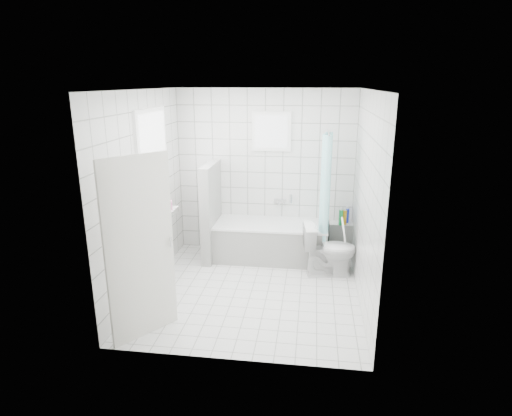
# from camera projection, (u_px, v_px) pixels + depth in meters

# --- Properties ---
(ground) EXTENTS (3.00, 3.00, 0.00)m
(ground) POSITION_uv_depth(u_px,v_px,m) (252.00, 290.00, 5.73)
(ground) COLOR white
(ground) RESTS_ON ground
(ceiling) EXTENTS (3.00, 3.00, 0.00)m
(ceiling) POSITION_uv_depth(u_px,v_px,m) (251.00, 89.00, 4.99)
(ceiling) COLOR white
(ceiling) RESTS_ON ground
(wall_back) EXTENTS (2.80, 0.02, 2.60)m
(wall_back) POSITION_uv_depth(u_px,v_px,m) (265.00, 173.00, 6.79)
(wall_back) COLOR white
(wall_back) RESTS_ON ground
(wall_front) EXTENTS (2.80, 0.02, 2.60)m
(wall_front) POSITION_uv_depth(u_px,v_px,m) (228.00, 239.00, 3.94)
(wall_front) COLOR white
(wall_front) RESTS_ON ground
(wall_left) EXTENTS (0.02, 3.00, 2.60)m
(wall_left) POSITION_uv_depth(u_px,v_px,m) (145.00, 193.00, 5.54)
(wall_left) COLOR white
(wall_left) RESTS_ON ground
(wall_right) EXTENTS (0.02, 3.00, 2.60)m
(wall_right) POSITION_uv_depth(u_px,v_px,m) (366.00, 201.00, 5.18)
(wall_right) COLOR white
(wall_right) RESTS_ON ground
(window_left) EXTENTS (0.01, 0.90, 1.40)m
(window_left) POSITION_uv_depth(u_px,v_px,m) (155.00, 166.00, 5.74)
(window_left) COLOR white
(window_left) RESTS_ON wall_left
(window_back) EXTENTS (0.50, 0.01, 0.50)m
(window_back) POSITION_uv_depth(u_px,v_px,m) (271.00, 132.00, 6.55)
(window_back) COLOR white
(window_back) RESTS_ON wall_back
(window_sill) EXTENTS (0.18, 1.02, 0.08)m
(window_sill) POSITION_uv_depth(u_px,v_px,m) (162.00, 219.00, 5.94)
(window_sill) COLOR white
(window_sill) RESTS_ON wall_left
(door) EXTENTS (0.51, 0.67, 2.00)m
(door) POSITION_uv_depth(u_px,v_px,m) (140.00, 249.00, 4.48)
(door) COLOR silver
(door) RESTS_ON ground
(bathtub) EXTENTS (1.74, 0.77, 0.58)m
(bathtub) POSITION_uv_depth(u_px,v_px,m) (271.00, 241.00, 6.70)
(bathtub) COLOR white
(bathtub) RESTS_ON ground
(partition_wall) EXTENTS (0.15, 0.85, 1.50)m
(partition_wall) POSITION_uv_depth(u_px,v_px,m) (211.00, 211.00, 6.64)
(partition_wall) COLOR white
(partition_wall) RESTS_ON ground
(tiled_ledge) EXTENTS (0.40, 0.24, 0.55)m
(tiled_ledge) POSITION_uv_depth(u_px,v_px,m) (341.00, 239.00, 6.81)
(tiled_ledge) COLOR white
(tiled_ledge) RESTS_ON ground
(toilet) EXTENTS (0.80, 0.52, 0.76)m
(toilet) POSITION_uv_depth(u_px,v_px,m) (329.00, 250.00, 6.11)
(toilet) COLOR white
(toilet) RESTS_ON ground
(curtain_rod) EXTENTS (0.02, 0.80, 0.02)m
(curtain_rod) POSITION_uv_depth(u_px,v_px,m) (328.00, 132.00, 6.09)
(curtain_rod) COLOR silver
(curtain_rod) RESTS_ON wall_back
(shower_curtain) EXTENTS (0.14, 0.48, 1.78)m
(shower_curtain) POSITION_uv_depth(u_px,v_px,m) (326.00, 195.00, 6.22)
(shower_curtain) COLOR #4ADBD9
(shower_curtain) RESTS_ON curtain_rod
(tub_faucet) EXTENTS (0.18, 0.06, 0.06)m
(tub_faucet) POSITION_uv_depth(u_px,v_px,m) (280.00, 201.00, 6.85)
(tub_faucet) COLOR silver
(tub_faucet) RESTS_ON wall_back
(sill_bottles) EXTENTS (0.16, 0.80, 0.29)m
(sill_bottles) POSITION_uv_depth(u_px,v_px,m) (160.00, 208.00, 5.85)
(sill_bottles) COLOR #C46292
(sill_bottles) RESTS_ON window_sill
(ledge_bottles) EXTENTS (0.17, 0.19, 0.24)m
(ledge_bottles) POSITION_uv_depth(u_px,v_px,m) (344.00, 217.00, 6.65)
(ledge_bottles) COLOR #189440
(ledge_bottles) RESTS_ON tiled_ledge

